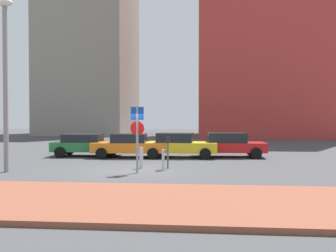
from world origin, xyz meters
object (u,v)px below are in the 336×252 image
object	(u,v)px
parking_meter	(168,148)
traffic_bollard_mid	(141,158)
parking_sign_post	(137,131)
traffic_bollard_near	(163,160)
parked_car_green	(86,144)
parked_car_red	(228,144)
parked_car_yellow	(180,145)
street_lamp	(5,71)
parked_car_orange	(129,145)

from	to	relation	value
parking_meter	traffic_bollard_mid	xyz separation A→B (m)	(-1.23, 0.01, -0.46)
parking_sign_post	traffic_bollard_mid	size ratio (longest dim) A/B	2.90
traffic_bollard_near	traffic_bollard_mid	xyz separation A→B (m)	(-1.08, 0.64, 0.02)
parked_car_green	parked_car_red	distance (m)	8.62
parked_car_yellow	parked_car_red	size ratio (longest dim) A/B	1.00
parking_sign_post	parking_meter	bearing A→B (deg)	48.87
parked_car_yellow	parked_car_red	distance (m)	2.92
parked_car_yellow	parking_meter	xyz separation A→B (m)	(-0.31, -4.54, 0.19)
parked_car_yellow	parking_meter	distance (m)	4.55
parking_meter	street_lamp	world-z (taller)	street_lamp
street_lamp	traffic_bollard_near	xyz separation A→B (m)	(6.67, 1.00, -3.84)
parked_car_orange	traffic_bollard_near	bearing A→B (deg)	-62.88
parked_car_red	parked_car_yellow	bearing A→B (deg)	-171.52
traffic_bollard_mid	traffic_bollard_near	bearing A→B (deg)	-30.55
parked_car_red	traffic_bollard_mid	bearing A→B (deg)	-131.77
street_lamp	traffic_bollard_near	distance (m)	7.76
parked_car_orange	parked_car_red	distance (m)	5.91
traffic_bollard_near	traffic_bollard_mid	size ratio (longest dim) A/B	0.96
parked_car_orange	street_lamp	size ratio (longest dim) A/B	0.60
parked_car_red	traffic_bollard_near	size ratio (longest dim) A/B	4.52
parked_car_red	parking_meter	bearing A→B (deg)	-122.79
traffic_bollard_near	traffic_bollard_mid	distance (m)	1.26
parked_car_yellow	parked_car_orange	bearing A→B (deg)	-175.28
parked_car_yellow	parked_car_green	bearing A→B (deg)	178.39
traffic_bollard_mid	parking_sign_post	bearing A→B (deg)	-87.66
parked_car_orange	street_lamp	world-z (taller)	street_lamp
parked_car_red	parking_sign_post	bearing A→B (deg)	-124.72
parked_car_yellow	traffic_bollard_mid	xyz separation A→B (m)	(-1.54, -4.53, -0.27)
traffic_bollard_near	parked_car_orange	bearing A→B (deg)	117.12
parked_car_red	traffic_bollard_mid	size ratio (longest dim) A/B	4.35
parked_car_green	parked_car_yellow	distance (m)	5.72
parked_car_green	parked_car_yellow	bearing A→B (deg)	-1.61
traffic_bollard_mid	street_lamp	bearing A→B (deg)	-163.61
parked_car_green	parked_car_orange	size ratio (longest dim) A/B	0.97
parked_car_orange	parked_car_red	world-z (taller)	parked_car_red
street_lamp	parked_car_green	bearing A→B (deg)	77.50
parked_car_yellow	traffic_bollard_mid	size ratio (longest dim) A/B	4.37
parked_car_orange	traffic_bollard_mid	size ratio (longest dim) A/B	4.52
parked_car_orange	street_lamp	xyz separation A→B (m)	(-4.14, -5.93, 3.58)
street_lamp	traffic_bollard_near	bearing A→B (deg)	8.57
parked_car_red	parking_sign_post	xyz separation A→B (m)	(-4.38, -6.32, 1.01)
parked_car_orange	parked_car_yellow	distance (m)	2.99
parked_car_yellow	parking_sign_post	distance (m)	6.15
parked_car_green	parked_car_yellow	size ratio (longest dim) A/B	1.00
parked_car_orange	parking_meter	size ratio (longest dim) A/B	3.01
parked_car_green	traffic_bollard_near	distance (m)	7.50
street_lamp	parked_car_red	bearing A→B (deg)	33.41
street_lamp	parking_meter	bearing A→B (deg)	13.50
parked_car_yellow	traffic_bollard_near	world-z (taller)	parked_car_yellow
parked_car_orange	parking_meter	bearing A→B (deg)	-58.11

